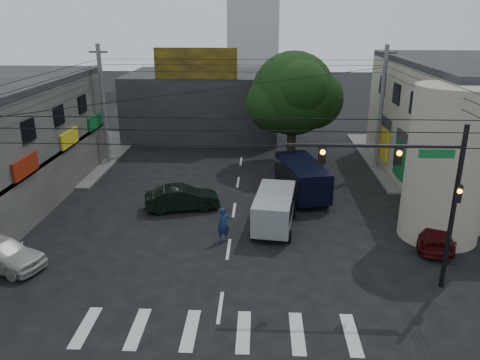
# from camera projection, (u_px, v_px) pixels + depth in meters

# --- Properties ---
(ground) EXTENTS (160.00, 160.00, 0.00)m
(ground) POSITION_uv_depth(u_px,v_px,m) (226.00, 269.00, 21.75)
(ground) COLOR black
(ground) RESTS_ON ground
(sidewalk_far_left) EXTENTS (16.00, 16.00, 0.15)m
(sidewalk_far_left) POSITION_uv_depth(u_px,v_px,m) (29.00, 154.00, 39.42)
(sidewalk_far_left) COLOR #514F4C
(sidewalk_far_left) RESTS_ON ground
(sidewalk_far_right) EXTENTS (16.00, 16.00, 0.15)m
(sidewalk_far_right) POSITION_uv_depth(u_px,v_px,m) (463.00, 160.00, 37.92)
(sidewalk_far_right) COLOR #514F4C
(sidewalk_far_right) RESTS_ON ground
(corner_column) EXTENTS (4.00, 4.00, 8.00)m
(corner_column) POSITION_uv_depth(u_px,v_px,m) (447.00, 165.00, 23.72)
(corner_column) COLOR gray
(corner_column) RESTS_ON ground
(building_far) EXTENTS (14.00, 10.00, 6.00)m
(building_far) POSITION_uv_depth(u_px,v_px,m) (204.00, 104.00, 45.40)
(building_far) COLOR #232326
(building_far) RESTS_ON ground
(billboard) EXTENTS (7.00, 0.30, 2.60)m
(billboard) POSITION_uv_depth(u_px,v_px,m) (196.00, 64.00, 39.35)
(billboard) COLOR olive
(billboard) RESTS_ON building_far
(street_tree) EXTENTS (6.40, 6.40, 8.70)m
(street_tree) POSITION_uv_depth(u_px,v_px,m) (293.00, 94.00, 35.76)
(street_tree) COLOR black
(street_tree) RESTS_ON ground
(traffic_gantry) EXTENTS (7.10, 0.35, 7.20)m
(traffic_gantry) POSITION_uv_depth(u_px,v_px,m) (416.00, 182.00, 18.86)
(traffic_gantry) COLOR black
(traffic_gantry) RESTS_ON ground
(utility_pole_far_left) EXTENTS (0.32, 0.32, 9.20)m
(utility_pole_far_left) POSITION_uv_depth(u_px,v_px,m) (103.00, 106.00, 35.72)
(utility_pole_far_left) COLOR #59595B
(utility_pole_far_left) RESTS_ON ground
(utility_pole_far_right) EXTENTS (0.32, 0.32, 9.20)m
(utility_pole_far_right) POSITION_uv_depth(u_px,v_px,m) (381.00, 108.00, 34.84)
(utility_pole_far_right) COLOR #59595B
(utility_pole_far_right) RESTS_ON ground
(dark_sedan) EXTENTS (3.51, 5.13, 1.47)m
(dark_sedan) POSITION_uv_depth(u_px,v_px,m) (182.00, 198.00, 28.22)
(dark_sedan) COLOR black
(dark_sedan) RESTS_ON ground
(white_compact) EXTENTS (4.58, 5.57, 1.52)m
(white_compact) POSITION_uv_depth(u_px,v_px,m) (0.00, 252.00, 21.73)
(white_compact) COLOR beige
(white_compact) RESTS_ON ground
(maroon_sedan) EXTENTS (3.83, 5.16, 1.25)m
(maroon_sedan) POSITION_uv_depth(u_px,v_px,m) (434.00, 233.00, 23.93)
(maroon_sedan) COLOR #3E080B
(maroon_sedan) RESTS_ON ground
(silver_minivan) EXTENTS (5.17, 3.17, 2.00)m
(silver_minivan) POSITION_uv_depth(u_px,v_px,m) (274.00, 211.00, 25.73)
(silver_minivan) COLOR #A0A4A8
(silver_minivan) RESTS_ON ground
(navy_van) EXTENTS (6.60, 4.59, 2.27)m
(navy_van) POSITION_uv_depth(u_px,v_px,m) (302.00, 179.00, 30.21)
(navy_van) COLOR black
(navy_van) RESTS_ON ground
(traffic_officer) EXTENTS (0.95, 0.86, 1.84)m
(traffic_officer) POSITION_uv_depth(u_px,v_px,m) (224.00, 225.00, 24.19)
(traffic_officer) COLOR #142747
(traffic_officer) RESTS_ON ground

